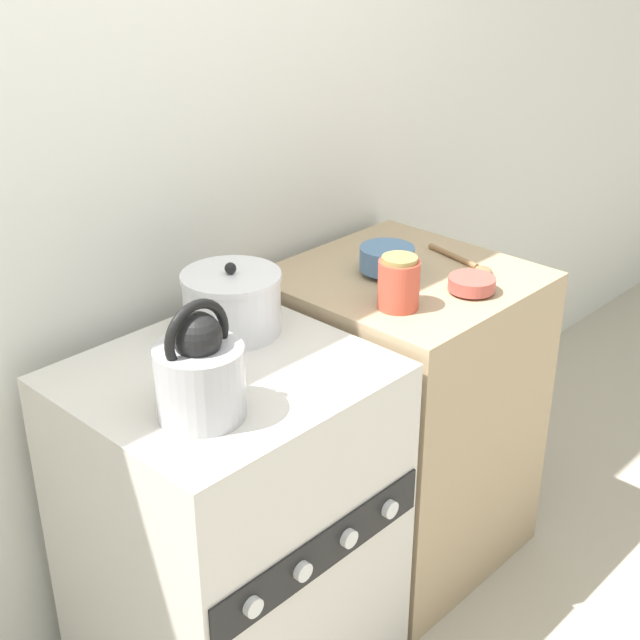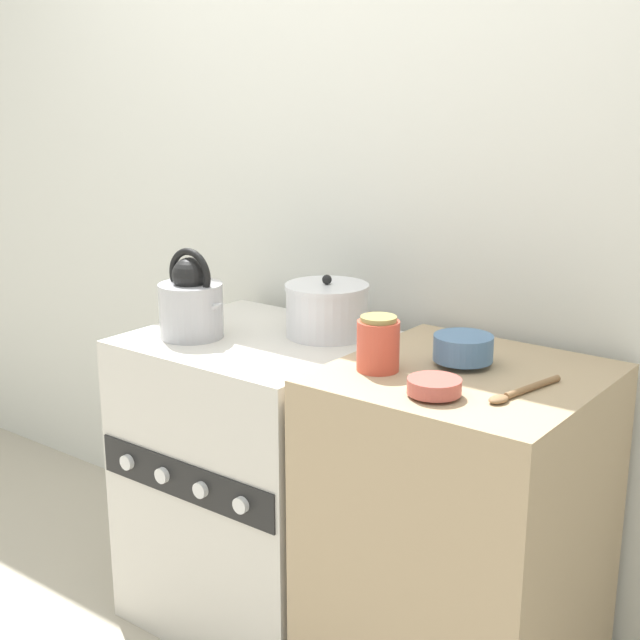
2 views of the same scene
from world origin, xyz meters
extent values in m
cube|color=silver|center=(0.00, 0.70, 1.25)|extent=(7.00, 0.06, 2.50)
cube|color=beige|center=(0.00, 0.31, 0.44)|extent=(0.67, 0.61, 0.88)
cube|color=black|center=(0.00, 0.00, 0.55)|extent=(0.64, 0.01, 0.11)
cylinder|color=silver|center=(-0.22, -0.01, 0.55)|extent=(0.04, 0.02, 0.04)
cylinder|color=silver|center=(-0.07, -0.01, 0.55)|extent=(0.04, 0.02, 0.04)
cylinder|color=silver|center=(0.07, -0.01, 0.55)|extent=(0.04, 0.02, 0.04)
cylinder|color=silver|center=(0.22, -0.01, 0.55)|extent=(0.04, 0.02, 0.04)
cube|color=tan|center=(0.67, 0.32, 0.45)|extent=(0.63, 0.63, 0.91)
cylinder|color=#B2B2B7|center=(-0.15, 0.20, 0.96)|extent=(0.18, 0.18, 0.16)
sphere|color=black|center=(-0.15, 0.20, 1.06)|extent=(0.10, 0.10, 0.10)
torus|color=black|center=(-0.15, 0.20, 1.06)|extent=(0.16, 0.02, 0.16)
cone|color=#B2B2B7|center=(-0.06, 0.20, 0.98)|extent=(0.09, 0.04, 0.07)
cylinder|color=silver|center=(0.15, 0.44, 0.95)|extent=(0.23, 0.23, 0.14)
cylinder|color=silver|center=(0.15, 0.44, 1.02)|extent=(0.24, 0.24, 0.01)
sphere|color=black|center=(0.15, 0.44, 1.04)|extent=(0.03, 0.03, 0.03)
cylinder|color=#4C729E|center=(0.63, 0.36, 0.91)|extent=(0.07, 0.07, 0.01)
cylinder|color=#4C729E|center=(0.63, 0.36, 0.95)|extent=(0.15, 0.15, 0.06)
cylinder|color=#B75147|center=(0.69, 0.12, 0.91)|extent=(0.06, 0.06, 0.01)
cylinder|color=#B75147|center=(0.69, 0.12, 0.93)|extent=(0.12, 0.12, 0.03)
cylinder|color=#CC4C38|center=(0.49, 0.20, 0.97)|extent=(0.10, 0.10, 0.12)
cylinder|color=#998C4C|center=(0.49, 0.20, 1.04)|extent=(0.09, 0.09, 0.01)
cylinder|color=olive|center=(0.85, 0.29, 0.91)|extent=(0.06, 0.19, 0.02)
ellipsoid|color=olive|center=(0.82, 0.17, 0.91)|extent=(0.05, 0.06, 0.02)
camera|label=1|loc=(-1.11, -1.05, 1.85)|focal=50.00mm
camera|label=2|loc=(1.63, -1.53, 1.60)|focal=50.00mm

